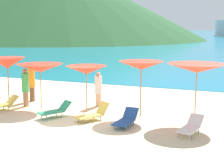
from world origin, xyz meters
TOP-DOWN VIEW (x-y plane):
  - ground_plane at (0.00, 10.00)m, footprint 50.00×100.00m
  - headland_hill at (-50.19, 82.41)m, footprint 90.26×90.26m
  - umbrella_0 at (-4.31, 1.71)m, footprint 1.87×1.87m
  - umbrella_1 at (-2.32, 1.56)m, footprint 2.24×2.24m
  - umbrella_2 at (-0.04, 1.77)m, footprint 1.99×1.99m
  - umbrella_3 at (2.41, 1.99)m, footprint 2.01×2.01m
  - umbrella_4 at (4.73, 1.77)m, footprint 2.35×2.35m
  - lounge_chair_0 at (4.84, 0.29)m, footprint 0.76×1.54m
  - lounge_chair_1 at (0.84, 0.61)m, footprint 1.14×1.51m
  - lounge_chair_2 at (-3.74, 0.50)m, footprint 1.17×1.66m
  - lounge_chair_3 at (2.35, 0.37)m, footprint 0.61×1.49m
  - lounge_chair_4 at (-0.83, 0.40)m, footprint 1.12×1.48m
  - beachgoer_0 at (-0.03, 3.00)m, footprint 0.35×0.35m
  - beachgoer_1 at (-3.23, 1.61)m, footprint 0.33×0.33m
  - beachgoer_2 at (-3.64, 2.69)m, footprint 0.34×0.34m

SIDE VIEW (x-z plane):
  - ground_plane at x=0.00m, z-range -0.30..0.00m
  - lounge_chair_3 at x=2.35m, z-range -0.04..0.55m
  - lounge_chair_1 at x=0.84m, z-range -0.07..0.61m
  - lounge_chair_0 at x=4.84m, z-range -0.01..0.58m
  - lounge_chair_2 at x=-3.74m, z-range -0.02..0.60m
  - lounge_chair_4 at x=-0.83m, z-range -0.01..0.63m
  - beachgoer_0 at x=-0.03m, z-range 0.04..1.69m
  - beachgoer_1 at x=-3.23m, z-range 0.06..1.88m
  - beachgoer_2 at x=-3.64m, z-range 0.06..1.98m
  - umbrella_1 at x=-2.32m, z-range 0.84..2.93m
  - umbrella_2 at x=-0.04m, z-range 0.85..2.93m
  - umbrella_0 at x=-4.31m, z-range 0.88..3.18m
  - umbrella_3 at x=2.41m, z-range 0.99..3.35m
  - umbrella_4 at x=4.73m, z-range 1.00..3.37m
  - headland_hill at x=-50.19m, z-range 0.00..23.33m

